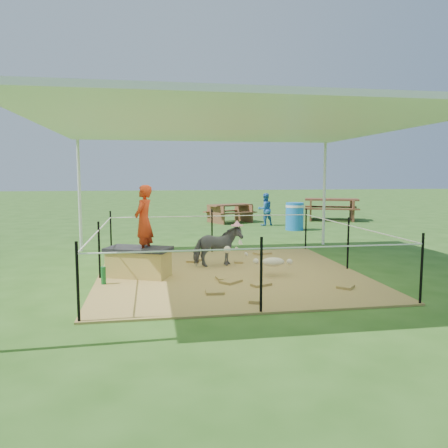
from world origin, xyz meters
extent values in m
plane|color=#2D5919|center=(0.00, 0.00, 0.00)|extent=(90.00, 90.00, 0.00)
cube|color=brown|center=(0.00, 0.00, 0.01)|extent=(4.60, 4.60, 0.03)
cylinder|color=silver|center=(-3.00, 3.00, 1.30)|extent=(0.07, 0.07, 2.60)
cylinder|color=silver|center=(3.00, 3.00, 1.30)|extent=(0.07, 0.07, 2.60)
cube|color=white|center=(0.00, 0.00, 2.64)|extent=(6.30, 6.30, 0.08)
cube|color=white|center=(0.00, 0.00, 2.79)|extent=(3.30, 3.30, 0.22)
cylinder|color=black|center=(-2.25, 2.25, 0.50)|extent=(0.04, 0.04, 1.00)
cylinder|color=black|center=(0.00, 2.25, 0.50)|extent=(0.04, 0.04, 1.00)
cylinder|color=black|center=(2.25, 2.25, 0.50)|extent=(0.04, 0.04, 1.00)
cylinder|color=black|center=(-2.25, 0.00, 0.50)|extent=(0.04, 0.04, 1.00)
cylinder|color=black|center=(2.25, 0.00, 0.50)|extent=(0.04, 0.04, 1.00)
cylinder|color=black|center=(-2.25, -2.25, 0.50)|extent=(0.04, 0.04, 1.00)
cylinder|color=black|center=(0.00, -2.25, 0.50)|extent=(0.04, 0.04, 1.00)
cylinder|color=black|center=(2.25, -2.25, 0.50)|extent=(0.04, 0.04, 1.00)
cylinder|color=white|center=(0.00, 2.25, 0.85)|extent=(4.50, 0.02, 0.02)
cylinder|color=white|center=(0.00, -2.25, 0.85)|extent=(4.50, 0.02, 0.02)
cylinder|color=white|center=(2.25, 0.00, 0.85)|extent=(0.02, 4.50, 0.02)
cylinder|color=white|center=(-2.25, 0.00, 0.85)|extent=(0.02, 4.50, 0.02)
cube|color=#B79942|center=(-1.60, 0.00, 0.26)|extent=(1.14, 0.87, 0.45)
cube|color=black|center=(-1.60, 0.00, 0.51)|extent=(1.23, 0.95, 0.06)
imported|color=red|center=(-1.50, 0.00, 1.10)|extent=(0.45, 0.53, 1.23)
cylinder|color=#166729|center=(-2.15, -0.45, 0.17)|extent=(0.10, 0.10, 0.28)
imported|color=#4D4C51|center=(-0.12, 0.62, 0.42)|extent=(0.98, 0.59, 0.78)
cylinder|color=pink|center=(-0.12, 0.62, 0.86)|extent=(0.24, 0.24, 0.11)
cylinder|color=blue|center=(3.24, 5.99, 0.45)|extent=(0.69, 0.69, 0.89)
cube|color=#54331D|center=(1.58, 8.63, 0.34)|extent=(1.99, 1.76, 0.69)
cube|color=brown|center=(5.70, 8.78, 0.43)|extent=(2.45, 2.12, 0.86)
imported|color=#3474C4|center=(2.63, 7.42, 0.57)|extent=(0.65, 0.56, 1.15)
camera|label=1|loc=(-1.38, -7.55, 1.77)|focal=35.00mm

